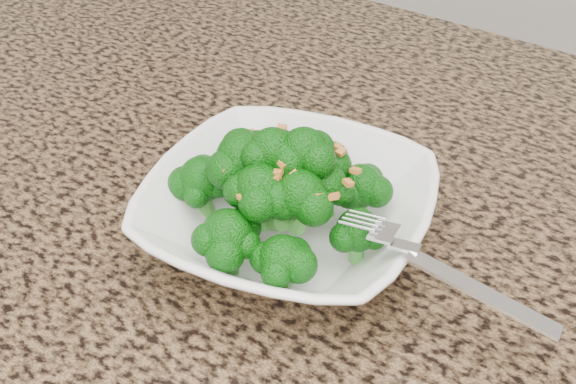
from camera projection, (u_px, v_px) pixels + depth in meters
The scene contains 5 objects.
granite_counter at pixel (421, 373), 0.51m from camera, with size 1.64×1.04×0.03m, color brown.
bowl at pixel (288, 213), 0.59m from camera, with size 0.23×0.23×0.06m, color white.
broccoli_pile at pixel (288, 147), 0.55m from camera, with size 0.20×0.20×0.07m, color #0B5A0A, non-canonical shape.
garlic_topping at pixel (288, 102), 0.52m from camera, with size 0.12×0.12×0.01m, color orange, non-canonical shape.
fork at pixel (410, 249), 0.50m from camera, with size 0.18×0.03×0.01m, color silver, non-canonical shape.
Camera 1 is at (0.11, -0.02, 1.30)m, focal length 45.00 mm.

